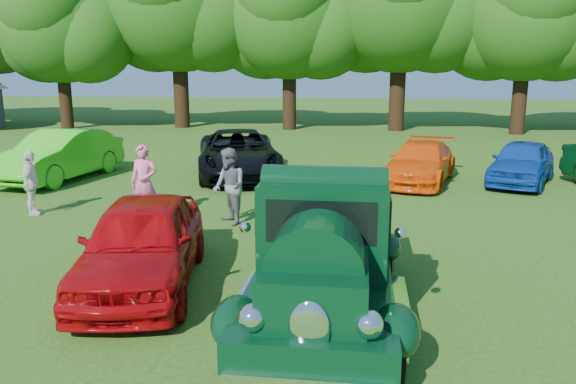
# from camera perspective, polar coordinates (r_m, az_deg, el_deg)

# --- Properties ---
(ground) EXTENTS (120.00, 120.00, 0.00)m
(ground) POSITION_cam_1_polar(r_m,az_deg,el_deg) (9.00, -1.07, -9.83)
(ground) COLOR #254D11
(ground) RESTS_ON ground
(hero_pickup) EXTENTS (2.35, 5.04, 1.97)m
(hero_pickup) POSITION_cam_1_polar(r_m,az_deg,el_deg) (7.92, 3.75, -6.40)
(hero_pickup) COLOR black
(hero_pickup) RESTS_ON ground
(red_convertible) EXTENTS (2.42, 4.42, 1.42)m
(red_convertible) POSITION_cam_1_polar(r_m,az_deg,el_deg) (9.22, -14.58, -4.99)
(red_convertible) COLOR #A2060A
(red_convertible) RESTS_ON ground
(back_car_lime) EXTENTS (2.24, 4.88, 1.55)m
(back_car_lime) POSITION_cam_1_polar(r_m,az_deg,el_deg) (18.88, -22.13, 3.48)
(back_car_lime) COLOR green
(back_car_lime) RESTS_ON ground
(back_car_black) EXTENTS (3.79, 5.82, 1.49)m
(back_car_black) POSITION_cam_1_polar(r_m,az_deg,el_deg) (18.12, -5.08, 3.91)
(back_car_black) COLOR black
(back_car_black) RESTS_ON ground
(back_car_orange) EXTENTS (2.82, 4.57, 1.24)m
(back_car_orange) POSITION_cam_1_polar(r_m,az_deg,el_deg) (17.54, 13.29, 2.93)
(back_car_orange) COLOR #ED4C08
(back_car_orange) RESTS_ON ground
(back_car_blue) EXTENTS (2.96, 4.17, 1.32)m
(back_car_blue) POSITION_cam_1_polar(r_m,az_deg,el_deg) (18.30, 22.66, 2.81)
(back_car_blue) COLOR #0D3899
(back_car_blue) RESTS_ON ground
(spectator_pink) EXTENTS (0.63, 0.41, 1.72)m
(spectator_pink) POSITION_cam_1_polar(r_m,az_deg,el_deg) (13.32, -14.41, 1.00)
(spectator_pink) COLOR #DE5B8D
(spectator_pink) RESTS_ON ground
(spectator_grey) EXTENTS (1.01, 1.05, 1.71)m
(spectator_grey) POSITION_cam_1_polar(r_m,az_deg,el_deg) (12.47, -5.99, 0.55)
(spectator_grey) COLOR slate
(spectator_grey) RESTS_ON ground
(spectator_white) EXTENTS (0.64, 0.97, 1.54)m
(spectator_white) POSITION_cam_1_polar(r_m,az_deg,el_deg) (14.57, -24.66, 0.83)
(spectator_white) COLOR silver
(spectator_white) RESTS_ON ground
(tree_line) EXTENTS (64.67, 9.90, 12.22)m
(tree_line) POSITION_cam_1_polar(r_m,az_deg,el_deg) (32.47, 3.77, 18.82)
(tree_line) COLOR #311E10
(tree_line) RESTS_ON ground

